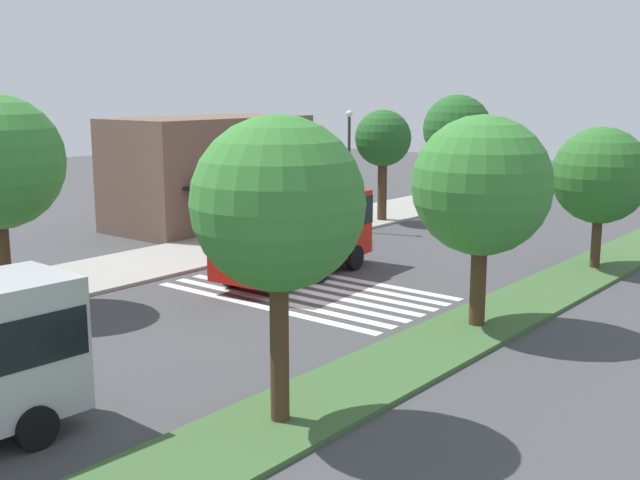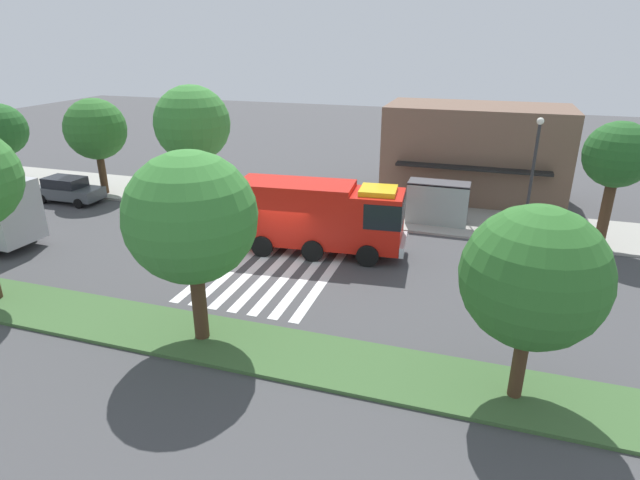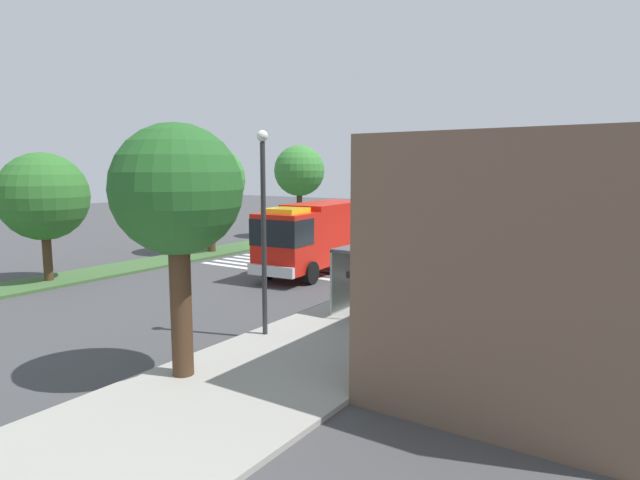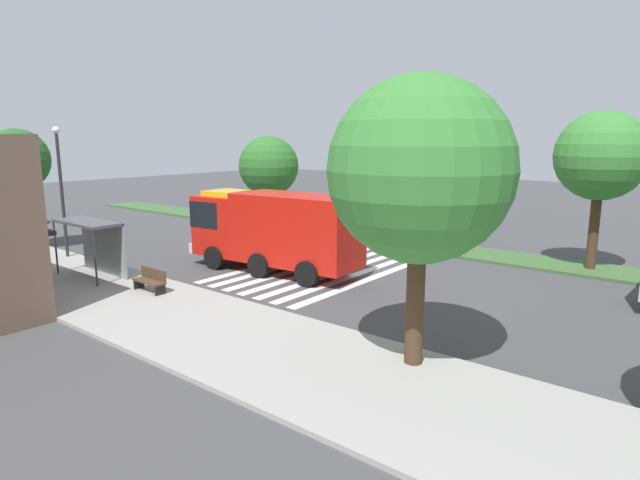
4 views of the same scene
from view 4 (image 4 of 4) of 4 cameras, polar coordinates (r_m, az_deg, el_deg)
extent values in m
plane|color=#424244|center=(24.94, 0.28, -3.14)|extent=(120.00, 120.00, 0.00)
cube|color=#9E9B93|center=(19.19, -16.17, -7.76)|extent=(60.00, 5.36, 0.14)
cube|color=#3D6033|center=(30.98, 8.92, -0.34)|extent=(60.00, 3.00, 0.14)
cube|color=silver|center=(23.37, 5.62, -4.16)|extent=(0.45, 10.75, 0.01)
cube|color=silver|center=(23.86, 3.81, -3.81)|extent=(0.45, 10.75, 0.01)
cube|color=silver|center=(24.36, 2.07, -3.48)|extent=(0.45, 10.75, 0.01)
cube|color=silver|center=(24.90, 0.41, -3.16)|extent=(0.45, 10.75, 0.01)
cube|color=silver|center=(25.45, -1.18, -2.84)|extent=(0.45, 10.75, 0.01)
cube|color=silver|center=(26.02, -2.70, -2.54)|extent=(0.45, 10.75, 0.01)
cube|color=silver|center=(26.61, -4.16, -2.25)|extent=(0.45, 10.75, 0.01)
cube|color=red|center=(26.04, -9.99, 1.71)|extent=(2.70, 2.68, 2.83)
cube|color=red|center=(23.36, -2.61, 1.15)|extent=(6.01, 2.96, 3.10)
cube|color=black|center=(26.21, -10.62, 3.00)|extent=(2.00, 2.64, 1.24)
cube|color=silver|center=(27.18, -11.96, -0.47)|extent=(0.45, 2.49, 0.50)
cube|color=yellow|center=(25.84, -10.10, 5.07)|extent=(1.89, 1.88, 0.24)
cylinder|color=black|center=(25.27, -11.41, -1.89)|extent=(1.12, 0.39, 1.10)
cylinder|color=black|center=(27.02, -7.69, -0.94)|extent=(1.12, 0.39, 1.10)
cylinder|color=black|center=(21.88, -1.43, -3.69)|extent=(1.12, 0.39, 1.10)
cylinder|color=black|center=(23.88, 2.01, -2.43)|extent=(1.12, 0.39, 1.10)
cylinder|color=black|center=(23.44, -6.67, -2.76)|extent=(1.12, 0.39, 1.10)
cylinder|color=black|center=(25.32, -3.03, -1.66)|extent=(1.12, 0.39, 1.10)
cube|color=#4C4C51|center=(24.68, -24.00, 1.76)|extent=(3.50, 1.40, 0.12)
cube|color=#8C9E99|center=(25.18, -22.46, -0.73)|extent=(3.50, 0.08, 2.40)
cylinder|color=#333338|center=(23.11, -23.24, -1.79)|extent=(0.08, 0.08, 2.40)
cylinder|color=#333338|center=(26.12, -26.78, -0.69)|extent=(0.08, 0.08, 2.40)
cube|color=#4C3823|center=(21.80, -18.08, -4.30)|extent=(1.60, 0.50, 0.08)
cube|color=#4C3823|center=(21.85, -17.64, -3.52)|extent=(1.60, 0.06, 0.45)
cube|color=black|center=(21.28, -16.97, -5.24)|extent=(0.08, 0.45, 0.37)
cube|color=black|center=(22.45, -19.06, -4.52)|extent=(0.08, 0.45, 0.37)
cylinder|color=#2D2D30|center=(29.42, -26.21, 4.27)|extent=(0.16, 0.16, 6.16)
sphere|color=white|center=(29.28, -26.76, 10.61)|extent=(0.36, 0.36, 0.36)
cylinder|color=#47301E|center=(14.18, 10.30, -6.44)|extent=(0.49, 0.49, 3.51)
sphere|color=#387F33|center=(13.57, 10.80, 7.48)|extent=(4.77, 4.77, 4.77)
cylinder|color=#47301E|center=(32.91, -29.52, 2.38)|extent=(0.55, 0.55, 3.67)
sphere|color=#235B23|center=(32.67, -30.02, 7.57)|extent=(3.30, 3.30, 3.30)
cylinder|color=#47301E|center=(27.19, 27.60, 1.14)|extent=(0.45, 0.45, 3.78)
sphere|color=#387F33|center=(26.89, 28.23, 8.07)|extent=(4.01, 4.01, 4.01)
cylinder|color=#47301E|center=(30.63, 9.27, 2.56)|extent=(0.52, 0.52, 3.06)
sphere|color=#387F33|center=(30.34, 9.45, 8.40)|extent=(4.55, 4.55, 4.55)
cylinder|color=#47301E|center=(37.20, -5.51, 3.76)|extent=(0.42, 0.42, 2.58)
sphere|color=#2D6B28|center=(36.95, -5.59, 7.99)|extent=(4.15, 4.15, 4.15)
cylinder|color=gold|center=(15.19, 10.11, -10.86)|extent=(0.28, 0.28, 0.70)
camera|label=1|loc=(39.09, 51.66, 9.56)|focal=44.37mm
camera|label=2|loc=(47.52, 8.49, 16.25)|focal=29.03mm
camera|label=3|loc=(39.52, -49.23, 6.32)|focal=29.78mm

